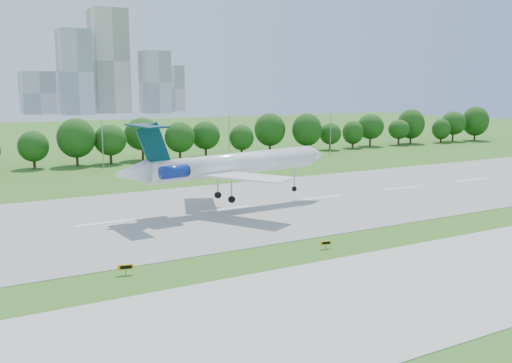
% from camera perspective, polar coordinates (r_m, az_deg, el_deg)
% --- Properties ---
extents(ground, '(600.00, 600.00, 0.00)m').
position_cam_1_polar(ground, '(65.28, -8.98, -8.63)').
color(ground, '#35651A').
rests_on(ground, ground).
extents(runway, '(400.00, 45.00, 0.08)m').
position_cam_1_polar(runway, '(88.29, -14.80, -4.04)').
color(runway, gray).
rests_on(runway, ground).
extents(taxiway, '(400.00, 23.00, 0.08)m').
position_cam_1_polar(taxiway, '(49.90, -1.33, -14.28)').
color(taxiway, '#ADADA8').
rests_on(taxiway, ground).
extents(tree_line, '(288.40, 8.40, 10.40)m').
position_cam_1_polar(tree_line, '(152.39, -21.53, 3.51)').
color(tree_line, '#382314').
rests_on(tree_line, ground).
extents(light_poles, '(175.90, 0.25, 12.19)m').
position_cam_1_polar(light_poles, '(142.17, -21.93, 3.17)').
color(light_poles, gray).
rests_on(light_poles, ground).
extents(skyline, '(127.00, 52.00, 80.00)m').
position_cam_1_polar(skyline, '(465.18, -14.87, 10.37)').
color(skyline, '#B2B2B7').
rests_on(skyline, ground).
extents(airliner, '(39.44, 28.74, 13.43)m').
position_cam_1_polar(airliner, '(93.79, -3.13, 1.74)').
color(airliner, white).
rests_on(airliner, ground).
extents(taxi_sign_centre, '(1.66, 0.59, 1.17)m').
position_cam_1_polar(taxi_sign_centre, '(63.86, -12.92, -8.36)').
color(taxi_sign_centre, gray).
rests_on(taxi_sign_centre, ground).
extents(taxi_sign_right, '(1.45, 0.45, 1.02)m').
position_cam_1_polar(taxi_sign_right, '(72.57, 6.99, -6.12)').
color(taxi_sign_right, gray).
rests_on(taxi_sign_right, ground).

